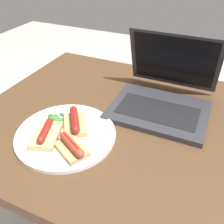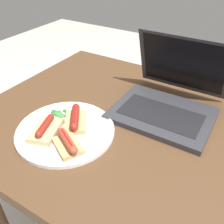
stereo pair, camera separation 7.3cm
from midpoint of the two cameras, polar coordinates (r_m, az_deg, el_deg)
name	(u,v)px [view 2 (the right image)]	position (r m, az deg, el deg)	size (l,w,h in m)	color
desk	(139,143)	(0.84, 8.69, -7.09)	(1.05, 0.79, 0.78)	#4C331E
laptop	(168,99)	(0.84, 15.15, 2.77)	(0.31, 0.31, 0.23)	#2D2D33
plate	(65,130)	(0.75, -7.88, -4.23)	(0.29, 0.29, 0.02)	silver
sausage_toast_left	(46,129)	(0.73, -12.22, -3.94)	(0.10, 0.13, 0.04)	tan
sausage_toast_middle	(75,119)	(0.75, -5.67, -1.79)	(0.11, 0.12, 0.04)	tan
sausage_toast_right	(68,143)	(0.67, -7.08, -7.25)	(0.11, 0.10, 0.04)	tan
salad_pile	(59,114)	(0.81, -9.55, -0.48)	(0.08, 0.06, 0.01)	#2D662D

